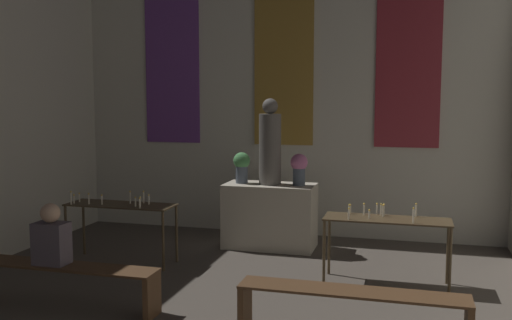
{
  "coord_description": "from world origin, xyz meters",
  "views": [
    {
      "loc": [
        2.05,
        0.25,
        2.27
      ],
      "look_at": [
        0.0,
        7.74,
        1.43
      ],
      "focal_mm": 40.0,
      "sensor_mm": 36.0,
      "label": 1
    }
  ],
  "objects_px": {
    "altar": "(270,216)",
    "pew_back_left": "(63,276)",
    "statue": "(270,145)",
    "flower_vase_right": "(299,167)",
    "person_seated": "(51,238)",
    "candle_rack_right": "(386,226)",
    "pew_back_right": "(351,303)",
    "flower_vase_left": "(242,165)",
    "candle_rack_left": "(121,211)"
  },
  "relations": [
    {
      "from": "altar",
      "to": "candle_rack_left",
      "type": "xyz_separation_m",
      "value": [
        -1.79,
        -1.33,
        0.24
      ]
    },
    {
      "from": "altar",
      "to": "person_seated",
      "type": "xyz_separation_m",
      "value": [
        -1.68,
        -3.05,
        0.29
      ]
    },
    {
      "from": "altar",
      "to": "person_seated",
      "type": "distance_m",
      "value": 3.5
    },
    {
      "from": "flower_vase_right",
      "to": "person_seated",
      "type": "relative_size",
      "value": 0.71
    },
    {
      "from": "flower_vase_right",
      "to": "pew_back_left",
      "type": "xyz_separation_m",
      "value": [
        -1.99,
        -3.05,
        -0.89
      ]
    },
    {
      "from": "statue",
      "to": "pew_back_right",
      "type": "relative_size",
      "value": 0.6
    },
    {
      "from": "altar",
      "to": "flower_vase_right",
      "type": "height_order",
      "value": "flower_vase_right"
    },
    {
      "from": "altar",
      "to": "flower_vase_right",
      "type": "distance_m",
      "value": 0.88
    },
    {
      "from": "altar",
      "to": "statue",
      "type": "height_order",
      "value": "statue"
    },
    {
      "from": "candle_rack_left",
      "to": "candle_rack_right",
      "type": "distance_m",
      "value": 3.58
    },
    {
      "from": "statue",
      "to": "pew_back_left",
      "type": "relative_size",
      "value": 0.6
    },
    {
      "from": "altar",
      "to": "candle_rack_right",
      "type": "xyz_separation_m",
      "value": [
        1.79,
        -1.32,
        0.24
      ]
    },
    {
      "from": "statue",
      "to": "pew_back_right",
      "type": "height_order",
      "value": "statue"
    },
    {
      "from": "statue",
      "to": "candle_rack_right",
      "type": "height_order",
      "value": "statue"
    },
    {
      "from": "candle_rack_right",
      "to": "pew_back_left",
      "type": "height_order",
      "value": "candle_rack_right"
    },
    {
      "from": "flower_vase_left",
      "to": "flower_vase_right",
      "type": "xyz_separation_m",
      "value": [
        0.89,
        0.0,
        0.0
      ]
    },
    {
      "from": "candle_rack_right",
      "to": "pew_back_right",
      "type": "distance_m",
      "value": 1.79
    },
    {
      "from": "pew_back_left",
      "to": "altar",
      "type": "bearing_deg",
      "value": 63.1
    },
    {
      "from": "candle_rack_left",
      "to": "person_seated",
      "type": "relative_size",
      "value": 2.27
    },
    {
      "from": "flower_vase_left",
      "to": "pew_back_left",
      "type": "height_order",
      "value": "flower_vase_left"
    },
    {
      "from": "pew_back_left",
      "to": "candle_rack_right",
      "type": "bearing_deg",
      "value": 27.46
    },
    {
      "from": "flower_vase_left",
      "to": "candle_rack_right",
      "type": "relative_size",
      "value": 0.31
    },
    {
      "from": "pew_back_left",
      "to": "flower_vase_left",
      "type": "bearing_deg",
      "value": 70.14
    },
    {
      "from": "altar",
      "to": "person_seated",
      "type": "height_order",
      "value": "person_seated"
    },
    {
      "from": "statue",
      "to": "candle_rack_right",
      "type": "xyz_separation_m",
      "value": [
        1.79,
        -1.32,
        -0.84
      ]
    },
    {
      "from": "pew_back_right",
      "to": "candle_rack_right",
      "type": "bearing_deg",
      "value": 82.19
    },
    {
      "from": "statue",
      "to": "person_seated",
      "type": "distance_m",
      "value": 3.57
    },
    {
      "from": "altar",
      "to": "pew_back_right",
      "type": "height_order",
      "value": "altar"
    },
    {
      "from": "flower_vase_left",
      "to": "candle_rack_left",
      "type": "distance_m",
      "value": 1.96
    },
    {
      "from": "flower_vase_right",
      "to": "candle_rack_left",
      "type": "height_order",
      "value": "flower_vase_right"
    },
    {
      "from": "statue",
      "to": "candle_rack_right",
      "type": "distance_m",
      "value": 2.37
    },
    {
      "from": "candle_rack_left",
      "to": "pew_back_left",
      "type": "distance_m",
      "value": 1.79
    },
    {
      "from": "candle_rack_right",
      "to": "pew_back_right",
      "type": "height_order",
      "value": "candle_rack_right"
    },
    {
      "from": "statue",
      "to": "pew_back_left",
      "type": "distance_m",
      "value": 3.63
    },
    {
      "from": "altar",
      "to": "pew_back_left",
      "type": "xyz_separation_m",
      "value": [
        -1.55,
        -3.05,
        -0.13
      ]
    },
    {
      "from": "statue",
      "to": "flower_vase_right",
      "type": "bearing_deg",
      "value": 0.0
    },
    {
      "from": "statue",
      "to": "flower_vase_left",
      "type": "relative_size",
      "value": 2.73
    },
    {
      "from": "candle_rack_right",
      "to": "pew_back_right",
      "type": "xyz_separation_m",
      "value": [
        -0.24,
        -1.73,
        -0.38
      ]
    },
    {
      "from": "person_seated",
      "to": "pew_back_left",
      "type": "bearing_deg",
      "value": 0.0
    },
    {
      "from": "flower_vase_right",
      "to": "pew_back_right",
      "type": "xyz_separation_m",
      "value": [
        1.1,
        -3.05,
        -0.89
      ]
    },
    {
      "from": "person_seated",
      "to": "flower_vase_right",
      "type": "bearing_deg",
      "value": 55.15
    },
    {
      "from": "flower_vase_left",
      "to": "candle_rack_right",
      "type": "bearing_deg",
      "value": -30.61
    },
    {
      "from": "statue",
      "to": "flower_vase_left",
      "type": "distance_m",
      "value": 0.55
    },
    {
      "from": "flower_vase_right",
      "to": "pew_back_right",
      "type": "relative_size",
      "value": 0.22
    },
    {
      "from": "flower_vase_left",
      "to": "altar",
      "type": "bearing_deg",
      "value": -0.0
    },
    {
      "from": "flower_vase_right",
      "to": "candle_rack_right",
      "type": "distance_m",
      "value": 1.95
    },
    {
      "from": "altar",
      "to": "pew_back_left",
      "type": "bearing_deg",
      "value": -116.9
    },
    {
      "from": "flower_vase_right",
      "to": "pew_back_left",
      "type": "height_order",
      "value": "flower_vase_right"
    },
    {
      "from": "altar",
      "to": "flower_vase_left",
      "type": "height_order",
      "value": "flower_vase_left"
    },
    {
      "from": "candle_rack_left",
      "to": "pew_back_right",
      "type": "xyz_separation_m",
      "value": [
        3.34,
        -1.73,
        -0.38
      ]
    }
  ]
}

